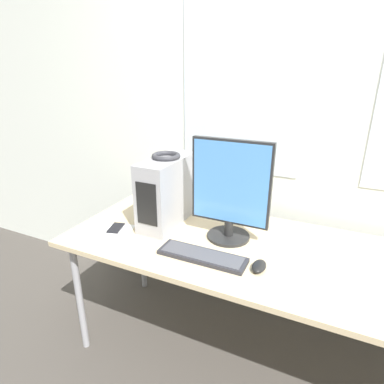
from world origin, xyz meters
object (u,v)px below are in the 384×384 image
at_px(pc_tower, 167,191).
at_px(headphones, 166,156).
at_px(monitor_main, 230,191).
at_px(keyboard, 202,256).
at_px(mouse, 259,266).
at_px(cell_phone, 116,228).

relative_size(pc_tower, headphones, 2.72).
bearing_deg(monitor_main, keyboard, -100.59).
xyz_separation_m(pc_tower, monitor_main, (0.39, -0.03, 0.08)).
height_order(pc_tower, headphones, headphones).
xyz_separation_m(monitor_main, keyboard, (-0.05, -0.25, -0.26)).
height_order(headphones, mouse, headphones).
distance_m(keyboard, cell_phone, 0.58).
bearing_deg(monitor_main, mouse, -44.77).
bearing_deg(monitor_main, cell_phone, -163.75).
bearing_deg(pc_tower, cell_phone, -136.36).
relative_size(headphones, mouse, 1.48).
distance_m(headphones, mouse, 0.78).
relative_size(pc_tower, monitor_main, 0.81).
bearing_deg(headphones, monitor_main, -4.90).
xyz_separation_m(pc_tower, headphones, (0.00, 0.00, 0.21)).
distance_m(pc_tower, mouse, 0.70).
bearing_deg(keyboard, cell_phone, 173.31).
bearing_deg(pc_tower, keyboard, -38.81).
height_order(pc_tower, monitor_main, monitor_main).
height_order(headphones, cell_phone, headphones).
bearing_deg(headphones, keyboard, -38.89).
relative_size(headphones, keyboard, 0.37).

